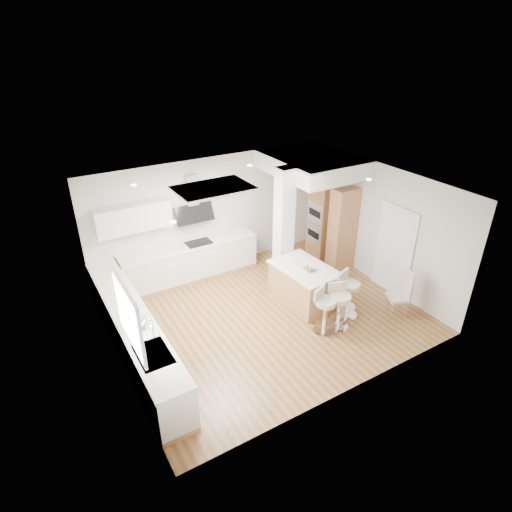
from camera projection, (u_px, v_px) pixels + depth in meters
ground at (266, 315)px, 9.04m from camera, size 6.00×6.00×0.00m
ceiling at (266, 315)px, 9.04m from camera, size 6.00×5.00×0.02m
wall_back at (211, 215)px, 10.27m from camera, size 6.00×0.04×2.80m
wall_left at (112, 302)px, 7.02m from camera, size 0.04×5.00×2.80m
wall_right at (378, 225)px, 9.74m from camera, size 0.04×5.00×2.80m
skylight at (213, 189)px, 7.83m from camera, size 4.10×2.10×0.06m
window_left at (128, 314)px, 6.22m from camera, size 0.06×1.28×1.07m
doorway_right at (394, 251)px, 9.46m from camera, size 0.05×1.00×2.10m
counter_left at (134, 334)px, 7.78m from camera, size 0.63×4.50×1.35m
counter_back at (183, 254)px, 9.98m from camera, size 3.62×0.63×2.50m
pillar at (284, 228)px, 9.57m from camera, size 0.35×0.35×2.80m
soffit at (312, 164)px, 9.82m from camera, size 1.78×2.20×0.40m
oven_column at (331, 223)px, 10.68m from camera, size 0.63×1.21×2.10m
peninsula at (303, 285)px, 9.28m from camera, size 1.07×1.52×0.95m
bar_stool_a at (324, 309)px, 8.32m from camera, size 0.57×0.57×0.96m
bar_stool_b at (339, 304)px, 8.44m from camera, size 0.56×0.56×0.98m
bar_stool_c at (348, 292)px, 8.79m from camera, size 0.58×0.58×1.02m
dining_chair at (403, 292)px, 8.84m from camera, size 0.53×0.53×1.03m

